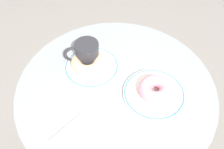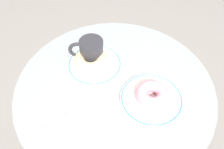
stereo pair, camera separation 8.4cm
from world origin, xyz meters
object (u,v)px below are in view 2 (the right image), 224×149
object	(u,v)px
coffee_mug	(91,51)
plate_left	(95,64)
donut_pink_frosted	(152,94)
plate_right	(151,99)
donut_glazed	(91,59)
paper_napkin	(69,136)
cafe_table	(114,118)

from	to	relation	value
coffee_mug	plate_left	bearing A→B (deg)	-19.82
donut_pink_frosted	plate_right	bearing A→B (deg)	-90.00
plate_right	donut_glazed	bearing A→B (deg)	-172.38
donut_glazed	coffee_mug	distance (m)	0.03
donut_glazed	paper_napkin	world-z (taller)	donut_glazed
plate_left	plate_right	world-z (taller)	same
cafe_table	plate_right	size ratio (longest dim) A/B	3.38
cafe_table	coffee_mug	size ratio (longest dim) A/B	6.47
paper_napkin	coffee_mug	size ratio (longest dim) A/B	1.26
plate_left	donut_glazed	size ratio (longest dim) A/B	1.65
plate_left	plate_right	distance (m)	0.25
cafe_table	coffee_mug	world-z (taller)	coffee_mug
donut_glazed	paper_napkin	xyz separation A→B (m)	(0.16, -0.24, -0.03)
coffee_mug	plate_right	bearing A→B (deg)	3.16
cafe_table	donut_glazed	world-z (taller)	donut_glazed
plate_right	donut_glazed	xyz separation A→B (m)	(-0.26, -0.03, 0.03)
donut_glazed	paper_napkin	size ratio (longest dim) A/B	0.88
paper_napkin	cafe_table	bearing A→B (deg)	96.76
plate_left	donut_pink_frosted	distance (m)	0.25
plate_left	coffee_mug	bearing A→B (deg)	160.18
donut_glazed	donut_pink_frosted	size ratio (longest dim) A/B	1.11
cafe_table	paper_napkin	size ratio (longest dim) A/B	5.13
donut_pink_frosted	coffee_mug	size ratio (longest dim) A/B	1.01
cafe_table	coffee_mug	distance (m)	0.31
plate_right	coffee_mug	xyz separation A→B (m)	(-0.28, -0.02, 0.04)
donut_glazed	coffee_mug	world-z (taller)	coffee_mug
plate_left	coffee_mug	world-z (taller)	coffee_mug
donut_pink_frosted	paper_napkin	xyz separation A→B (m)	(-0.10, -0.27, -0.03)
plate_right	donut_glazed	world-z (taller)	donut_glazed
cafe_table	plate_left	bearing A→B (deg)	170.46
plate_right	donut_glazed	distance (m)	0.26
cafe_table	donut_pink_frosted	world-z (taller)	donut_pink_frosted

